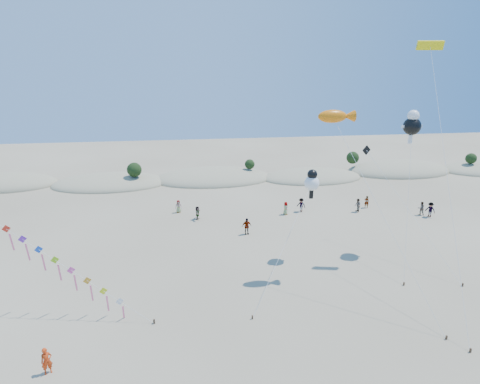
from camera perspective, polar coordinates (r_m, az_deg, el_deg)
name	(u,v)px	position (r m, az deg, el deg)	size (l,w,h in m)	color
dune_ridge	(220,178)	(64.71, -2.92, 1.94)	(145.30, 11.49, 5.57)	gray
fish_kite	(337,117)	(34.16, 13.59, 10.37)	(6.56, 11.32, 14.44)	#3F2D1E
cartoon_kite_low	(312,182)	(37.69, 10.18, 1.47)	(7.79, 10.18, 8.72)	#3F2D1E
cartoon_kite_high	(412,124)	(41.25, 23.30, 8.83)	(4.19, 8.16, 13.89)	#3F2D1E
parafoil_kite	(431,50)	(39.96, 25.50, 17.72)	(4.43, 15.29, 19.88)	#3F2D1E
dark_kite	(388,180)	(42.26, 20.29, 1.57)	(4.81, 11.97, 9.90)	#3F2D1E
flyer_foreground	(47,361)	(28.89, -25.80, -20.82)	(0.65, 0.43, 1.78)	red
beachgoers	(316,210)	(49.91, 10.77, -2.48)	(31.54, 8.30, 1.88)	slate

